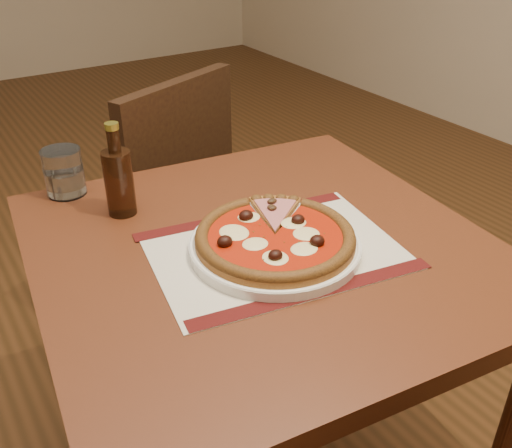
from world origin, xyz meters
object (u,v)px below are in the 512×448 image
Objects in this scene: chair_far at (157,202)px; water_glass at (64,172)px; bottle at (119,179)px; plate at (275,246)px; table at (262,287)px; pizza at (275,236)px.

chair_far reaches higher than water_glass.
water_glass is 0.16m from bottle.
plate is at bearing 61.52° from chair_far.
chair_far is 0.76m from plate.
water_glass is at bearing 121.56° from table.
chair_far is at bearing 60.42° from bottle.
chair_far is at bearing 83.71° from table.
bottle is at bearing 124.93° from table.
chair_far reaches higher than plate.
chair_far is at bearing 84.35° from pizza.
pizza reaches higher than table.
table is 1.00× the size of chair_far.
table is 0.14m from pizza.
chair_far is (0.07, 0.68, -0.14)m from table.
water_glass is at bearing 119.79° from pizza.
pizza is 0.33m from bottle.
water_glass is at bearing 119.83° from plate.
table is 4.70× the size of bottle.
chair_far reaches higher than table.
table is at bearing -55.07° from bottle.
chair_far is at bearing 42.63° from water_glass.
chair_far is 8.97× the size of water_glass.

